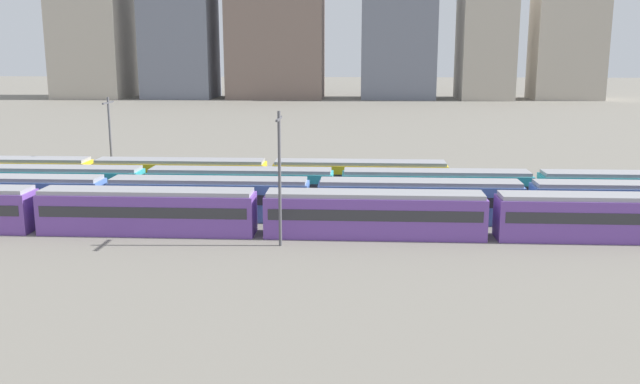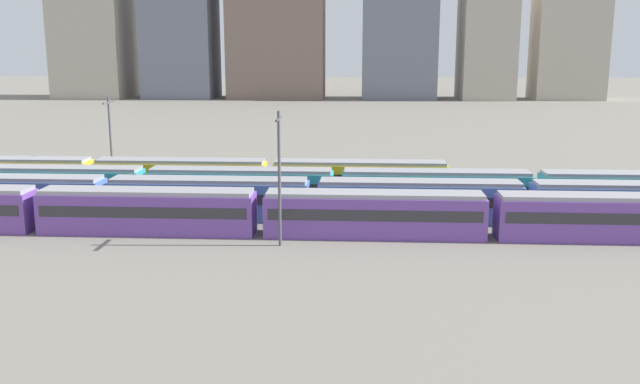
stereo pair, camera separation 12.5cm
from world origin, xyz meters
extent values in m
plane|color=slate|center=(0.00, 7.80, 0.00)|extent=(600.00, 600.00, 0.00)
cube|color=#6B429E|center=(14.13, 0.00, 1.70)|extent=(18.00, 3.00, 3.40)
cube|color=#2D2D33|center=(14.13, 0.00, 2.11)|extent=(17.20, 3.06, 0.90)
cube|color=#939399|center=(14.13, 0.00, 3.57)|extent=(17.60, 2.70, 0.35)
cube|color=#6B429E|center=(33.03, 0.00, 1.70)|extent=(18.00, 3.00, 3.40)
cube|color=#2D2D33|center=(33.03, 0.00, 2.11)|extent=(17.20, 3.06, 0.90)
cube|color=#939399|center=(33.03, 0.00, 3.57)|extent=(17.60, 2.70, 0.35)
cube|color=#6B429E|center=(51.93, 0.00, 1.70)|extent=(18.00, 3.00, 3.40)
cube|color=#2D2D33|center=(51.93, 0.00, 2.11)|extent=(17.20, 3.06, 0.90)
cube|color=#939399|center=(51.93, 0.00, 3.57)|extent=(17.60, 2.70, 0.35)
cube|color=#4C70BC|center=(-0.68, 5.20, 1.70)|extent=(18.00, 3.00, 3.40)
cube|color=#2D2D33|center=(-0.68, 5.20, 2.11)|extent=(17.20, 3.06, 0.90)
cube|color=#939399|center=(-0.68, 5.20, 3.57)|extent=(17.60, 2.70, 0.35)
cube|color=#4C70BC|center=(18.22, 5.20, 1.70)|extent=(18.00, 3.00, 3.40)
cube|color=#2D2D33|center=(18.22, 5.20, 2.11)|extent=(17.20, 3.06, 0.90)
cube|color=#939399|center=(18.22, 5.20, 3.57)|extent=(17.60, 2.70, 0.35)
cube|color=#4C70BC|center=(37.12, 5.20, 1.70)|extent=(18.00, 3.00, 3.40)
cube|color=#2D2D33|center=(37.12, 5.20, 2.11)|extent=(17.20, 3.06, 0.90)
cube|color=#939399|center=(37.12, 5.20, 3.57)|extent=(17.60, 2.70, 0.35)
cube|color=#4C70BC|center=(56.02, 5.20, 1.70)|extent=(18.00, 3.00, 3.40)
cube|color=#2D2D33|center=(56.02, 5.20, 2.11)|extent=(17.20, 3.06, 0.90)
cube|color=#939399|center=(56.02, 5.20, 3.57)|extent=(17.60, 2.70, 0.35)
cube|color=teal|center=(1.33, 10.40, 1.70)|extent=(18.00, 3.00, 3.40)
cube|color=#2D2D33|center=(1.33, 10.40, 2.11)|extent=(17.20, 3.06, 0.90)
cube|color=#939399|center=(1.33, 10.40, 3.57)|extent=(17.60, 2.70, 0.35)
cube|color=teal|center=(20.23, 10.40, 1.70)|extent=(18.00, 3.00, 3.40)
cube|color=#2D2D33|center=(20.23, 10.40, 2.11)|extent=(17.20, 3.06, 0.90)
cube|color=#939399|center=(20.23, 10.40, 3.57)|extent=(17.60, 2.70, 0.35)
cube|color=teal|center=(39.13, 10.40, 1.70)|extent=(18.00, 3.00, 3.40)
cube|color=#2D2D33|center=(39.13, 10.40, 2.11)|extent=(17.20, 3.06, 0.90)
cube|color=#939399|center=(39.13, 10.40, 3.57)|extent=(17.60, 2.70, 0.35)
cube|color=teal|center=(58.03, 10.40, 1.70)|extent=(18.00, 3.00, 3.40)
cube|color=#2D2D33|center=(58.03, 10.40, 2.11)|extent=(17.20, 3.06, 0.90)
cube|color=#939399|center=(58.03, 10.40, 3.57)|extent=(17.60, 2.70, 0.35)
cube|color=yellow|center=(-5.96, 15.60, 1.70)|extent=(18.00, 3.00, 3.40)
cube|color=#2D2D33|center=(-5.96, 15.60, 2.11)|extent=(17.20, 3.06, 0.90)
cube|color=#939399|center=(-5.96, 15.60, 3.57)|extent=(17.60, 2.70, 0.35)
cube|color=yellow|center=(12.94, 15.60, 1.70)|extent=(18.00, 3.00, 3.40)
cube|color=#2D2D33|center=(12.94, 15.60, 2.11)|extent=(17.20, 3.06, 0.90)
cube|color=#939399|center=(12.94, 15.60, 3.57)|extent=(17.60, 2.70, 0.35)
cube|color=yellow|center=(31.84, 15.60, 1.70)|extent=(18.00, 3.00, 3.40)
cube|color=#2D2D33|center=(31.84, 15.60, 2.11)|extent=(17.20, 3.06, 0.90)
cube|color=#939399|center=(31.84, 15.60, 3.57)|extent=(17.60, 2.70, 0.35)
cylinder|color=#4C4C51|center=(25.62, -3.14, 5.29)|extent=(0.24, 0.24, 10.58)
cube|color=#47474C|center=(25.62, -3.14, 9.98)|extent=(0.16, 3.20, 0.16)
cylinder|color=#4C4C51|center=(4.52, 18.50, 5.00)|extent=(0.24, 0.24, 10.00)
cube|color=#47474C|center=(4.52, 18.50, 9.40)|extent=(0.16, 3.20, 0.16)
cube|color=#B2A899|center=(-49.58, 156.17, 18.60)|extent=(20.84, 21.93, 37.21)
cube|color=slate|center=(-22.78, 156.17, 27.00)|extent=(20.80, 19.13, 54.00)
cube|color=#7A665B|center=(6.52, 156.17, 24.80)|extent=(28.55, 17.94, 49.61)
cube|color=slate|center=(43.20, 156.17, 19.97)|extent=(21.82, 16.49, 39.95)
cube|color=#B2A899|center=(68.95, 156.17, 21.47)|extent=(15.29, 19.02, 42.94)
cube|color=#B2A899|center=(92.90, 156.17, 18.00)|extent=(20.04, 13.66, 35.99)
camera|label=1|loc=(31.63, -55.05, 15.31)|focal=38.70mm
camera|label=2|loc=(31.76, -55.04, 15.31)|focal=38.70mm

